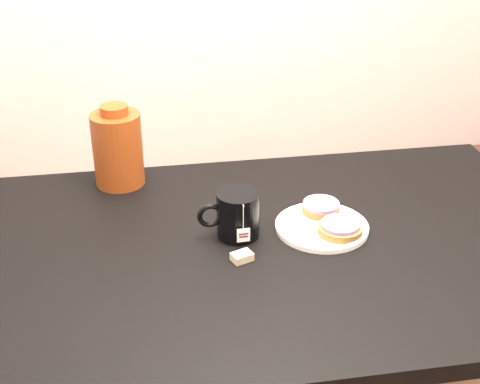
# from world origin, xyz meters

# --- Properties ---
(table) EXTENTS (1.40, 0.90, 0.75)m
(table) POSITION_xyz_m (0.00, 0.00, 0.67)
(table) COLOR black
(table) RESTS_ON ground_plane
(plate) EXTENTS (0.22, 0.22, 0.02)m
(plate) POSITION_xyz_m (0.12, 0.04, 0.76)
(plate) COLOR white
(plate) RESTS_ON table
(bagel_back) EXTENTS (0.13, 0.13, 0.03)m
(bagel_back) POSITION_xyz_m (0.13, 0.10, 0.78)
(bagel_back) COLOR brown
(bagel_back) RESTS_ON plate
(bagel_front) EXTENTS (0.14, 0.14, 0.03)m
(bagel_front) POSITION_xyz_m (0.15, -0.00, 0.77)
(bagel_front) COLOR brown
(bagel_front) RESTS_ON plate
(mug) EXTENTS (0.15, 0.11, 0.11)m
(mug) POSITION_xyz_m (-0.09, 0.05, 0.81)
(mug) COLOR black
(mug) RESTS_ON table
(teabag_pouch) EXTENTS (0.05, 0.05, 0.02)m
(teabag_pouch) POSITION_xyz_m (-0.09, -0.06, 0.76)
(teabag_pouch) COLOR #C6B793
(teabag_pouch) RESTS_ON table
(bagel_package) EXTENTS (0.17, 0.17, 0.22)m
(bagel_package) POSITION_xyz_m (-0.35, 0.36, 0.85)
(bagel_package) COLOR #5A1F0B
(bagel_package) RESTS_ON table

